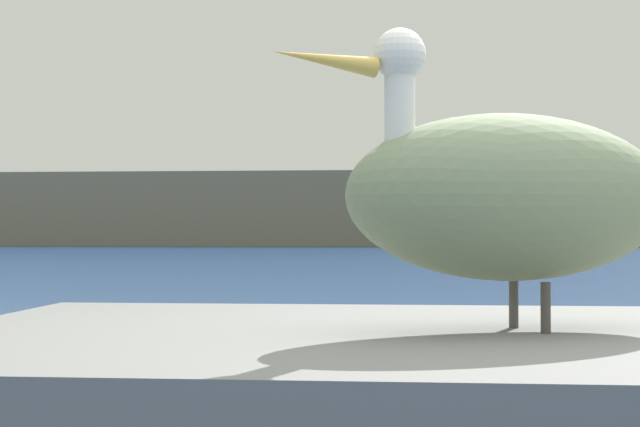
% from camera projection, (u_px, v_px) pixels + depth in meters
% --- Properties ---
extents(hillside_backdrop, '(140.00, 15.08, 5.17)m').
position_uv_depth(hillside_backdrop, '(418.00, 210.00, 73.25)').
color(hillside_backdrop, '#7F755B').
rests_on(hillside_backdrop, ground).
extents(pelican, '(1.31, 0.93, 0.90)m').
position_uv_depth(pelican, '(510.00, 195.00, 2.98)').
color(pelican, gray).
rests_on(pelican, pier_dock).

